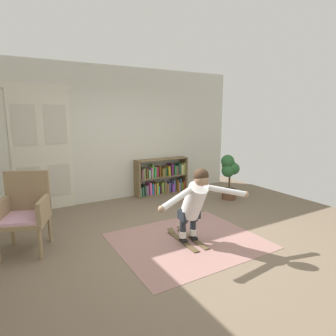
{
  "coord_description": "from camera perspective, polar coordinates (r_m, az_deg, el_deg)",
  "views": [
    {
      "loc": [
        -2.19,
        -3.38,
        1.9
      ],
      "look_at": [
        0.05,
        0.42,
        1.05
      ],
      "focal_mm": 30.24,
      "sensor_mm": 36.0,
      "label": 1
    }
  ],
  "objects": [
    {
      "name": "skis_pair",
      "position": [
        4.45,
        3.79,
        -14.02
      ],
      "size": [
        0.3,
        0.8,
        0.07
      ],
      "color": "brown",
      "rests_on": "rug"
    },
    {
      "name": "bookshelf",
      "position": [
        6.78,
        -1.23,
        -2.1
      ],
      "size": [
        1.31,
        0.3,
        0.85
      ],
      "color": "brown",
      "rests_on": "ground"
    },
    {
      "name": "wicker_chair",
      "position": [
        4.45,
        -26.89,
        -7.52
      ],
      "size": [
        0.78,
        0.78,
        1.1
      ],
      "color": "#947A58",
      "rests_on": "ground"
    },
    {
      "name": "potted_plant",
      "position": [
        6.43,
        12.23,
        -0.81
      ],
      "size": [
        0.39,
        0.41,
        1.01
      ],
      "color": "brown",
      "rests_on": "ground"
    },
    {
      "name": "double_door",
      "position": [
        5.99,
        -24.03,
        3.55
      ],
      "size": [
        1.22,
        0.05,
        2.45
      ],
      "color": "beige",
      "rests_on": "ground"
    },
    {
      "name": "back_wall",
      "position": [
        6.38,
        -10.49,
        6.68
      ],
      "size": [
        6.0,
        0.1,
        2.9
      ],
      "primitive_type": "cube",
      "color": "beige",
      "rests_on": "ground"
    },
    {
      "name": "ground_plane",
      "position": [
        4.45,
        2.22,
        -14.38
      ],
      "size": [
        7.2,
        7.2,
        0.0
      ],
      "primitive_type": "plane",
      "color": "#6F5E4A"
    },
    {
      "name": "person_skier",
      "position": [
        4.06,
        5.44,
        -6.49
      ],
      "size": [
        1.45,
        0.64,
        1.1
      ],
      "color": "white",
      "rests_on": "skis_pair"
    },
    {
      "name": "rug",
      "position": [
        4.44,
        4.0,
        -14.39
      ],
      "size": [
        2.12,
        1.8,
        0.01
      ],
      "primitive_type": "cube",
      "color": "#956C65",
      "rests_on": "ground"
    }
  ]
}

